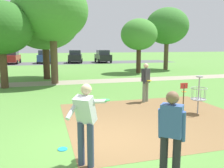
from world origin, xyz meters
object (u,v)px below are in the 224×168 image
object	(u,v)px
frisbee_mid_grass	(184,92)
disc_golf_basket	(197,94)
tree_mid_right	(139,35)
parked_car_rightmost	(103,56)
tree_far_left	(52,11)
tree_mid_left	(45,20)
tree_mid_center	(1,28)
tree_near_left	(167,26)
parked_car_leftmost	(12,57)
parked_car_center_right	(75,56)
frisbee_near_basket	(63,149)
parked_car_center_left	(45,57)
player_waiting_left	(146,80)
player_foreground_watching	(171,133)
player_throwing	(86,120)

from	to	relation	value
frisbee_mid_grass	disc_golf_basket	bearing A→B (deg)	-117.13
tree_mid_right	parked_car_rightmost	size ratio (longest dim) A/B	1.14
tree_far_left	tree_mid_left	bearing A→B (deg)	101.13
tree_mid_center	parked_car_rightmost	xyz separation A→B (m)	(10.71, 19.36, -2.53)
tree_mid_center	tree_near_left	bearing A→B (deg)	26.75
parked_car_leftmost	parked_car_center_right	bearing A→B (deg)	-2.93
frisbee_near_basket	parked_car_leftmost	xyz separation A→B (m)	(-4.65, 29.83, 0.91)
frisbee_mid_grass	parked_car_leftmost	world-z (taller)	parked_car_leftmost
tree_mid_right	parked_car_rightmost	bearing A→B (deg)	89.29
parked_car_center_right	frisbee_mid_grass	bearing A→B (deg)	-83.36
tree_mid_right	frisbee_near_basket	bearing A→B (deg)	-118.51
parked_car_center_left	parked_car_rightmost	distance (m)	8.36
frisbee_near_basket	parked_car_center_right	bearing A→B (deg)	82.10
tree_mid_center	parked_car_rightmost	bearing A→B (deg)	61.06
player_waiting_left	frisbee_near_basket	size ratio (longest dim) A/B	7.52
parked_car_center_right	parked_car_rightmost	distance (m)	4.04
disc_golf_basket	frisbee_near_basket	size ratio (longest dim) A/B	6.11
tree_near_left	tree_mid_right	distance (m)	4.70
disc_golf_basket	parked_car_center_left	xyz separation A→B (m)	(-5.12, 28.29, 0.17)
frisbee_mid_grass	tree_mid_right	bearing A→B (deg)	83.40
player_foreground_watching	player_throwing	distance (m)	1.70
disc_golf_basket	tree_mid_center	xyz separation A→B (m)	(-7.55, 7.76, 2.69)
player_foreground_watching	tree_near_left	bearing A→B (deg)	61.58
parked_car_leftmost	parked_car_rightmost	size ratio (longest dim) A/B	1.02
parked_car_leftmost	frisbee_near_basket	bearing A→B (deg)	-81.15
disc_golf_basket	parked_car_center_left	world-z (taller)	parked_car_center_left
tree_near_left	parked_car_leftmost	size ratio (longest dim) A/B	1.46
player_waiting_left	tree_mid_left	xyz separation A→B (m)	(-4.08, 8.83, 3.37)
tree_mid_left	parked_car_rightmost	xyz separation A→B (m)	(8.26, 16.06, -3.41)
frisbee_mid_grass	tree_mid_center	size ratio (longest dim) A/B	0.05
parked_car_center_left	parked_car_center_right	size ratio (longest dim) A/B	0.98
parked_car_center_left	parked_car_center_right	xyz separation A→B (m)	(4.28, -0.63, 0.00)
tree_mid_right	player_foreground_watching	bearing A→B (deg)	-110.49
player_throwing	tree_near_left	size ratio (longest dim) A/B	0.27
parked_car_leftmost	disc_golf_basket	bearing A→B (deg)	-71.20
parked_car_center_right	player_foreground_watching	bearing A→B (deg)	-94.31
disc_golf_basket	tree_mid_right	distance (m)	13.43
player_foreground_watching	tree_far_left	bearing A→B (deg)	96.53
tree_mid_right	parked_car_center_left	distance (m)	17.64
player_waiting_left	tree_mid_left	size ratio (longest dim) A/B	0.26
frisbee_near_basket	tree_mid_right	size ratio (longest dim) A/B	0.05
tree_mid_center	frisbee_mid_grass	bearing A→B (deg)	-22.77
player_waiting_left	tree_mid_right	xyz separation A→B (m)	(4.00, 10.59, 2.47)
tree_near_left	frisbee_near_basket	bearing A→B (deg)	-125.30
player_waiting_left	parked_car_leftmost	world-z (taller)	parked_car_leftmost
tree_near_left	parked_car_center_right	bearing A→B (deg)	121.90
parked_car_center_left	parked_car_rightmost	size ratio (longest dim) A/B	1.03
player_waiting_left	parked_car_center_left	size ratio (longest dim) A/B	0.39
player_foreground_watching	tree_mid_right	distance (m)	17.86
tree_mid_right	parked_car_rightmost	distance (m)	14.53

